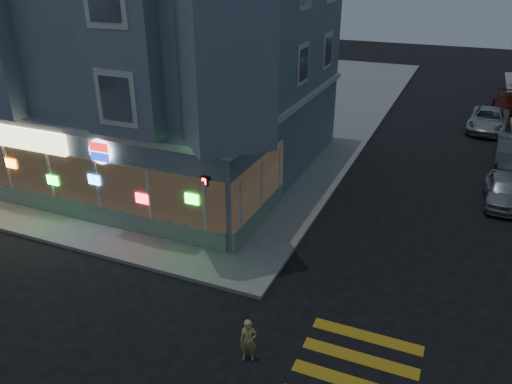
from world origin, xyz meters
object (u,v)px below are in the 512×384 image
Objects in this scene: parked_car_a at (503,190)px; parked_car_b at (512,152)px; traffic_signal at (200,162)px; parked_car_d at (488,120)px; running_child at (248,340)px; parked_car_c at (506,103)px.

parked_car_b reaches higher than parked_car_a.
parked_car_b is 17.94m from traffic_signal.
traffic_signal is (-9.70, -20.15, 2.88)m from parked_car_d.
running_child is 0.34× the size of parked_car_a.
running_child is 30.72m from parked_car_c.
parked_car_a is at bearing 42.06° from running_child.
parked_car_c is (0.48, 16.57, -0.01)m from parked_car_a.
parked_car_c is at bearing 87.34° from parked_car_a.
parked_car_b is at bearing -89.79° from parked_car_c.
parked_car_d is (-1.18, -5.20, 0.06)m from parked_car_c.
running_child is 6.65m from traffic_signal.
traffic_signal is (-10.40, -8.78, 2.93)m from parked_car_a.
parked_car_c is at bearing 82.50° from traffic_signal.
parked_car_d is (5.84, 24.71, 0.04)m from running_child.
traffic_signal reaches higher than parked_car_a.
traffic_signal is at bearing -110.92° from parked_car_d.
parked_car_d is 0.97× the size of traffic_signal.
traffic_signal reaches higher than parked_car_d.
running_child is 0.26× the size of parked_car_d.
parked_car_b is (0.48, 5.20, 0.12)m from parked_car_a.
running_child reaches higher than parked_car_a.
parked_car_a is 0.87× the size of parked_car_c.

